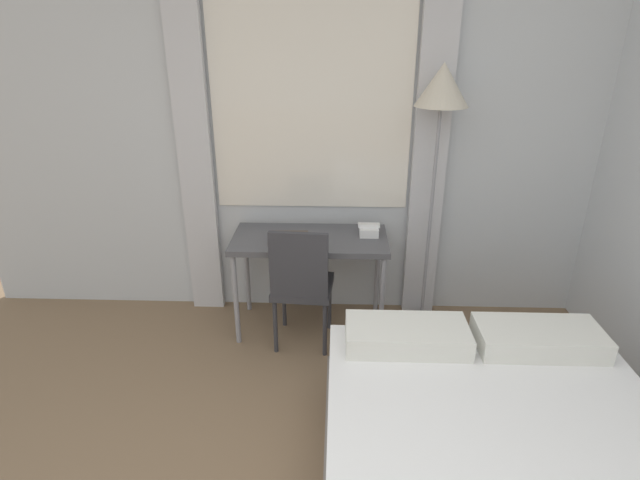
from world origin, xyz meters
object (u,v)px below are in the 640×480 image
(telephone, at_px, (369,230))
(book, at_px, (288,238))
(desk, at_px, (310,246))
(desk_chair, at_px, (301,281))
(standing_lamp, at_px, (441,105))

(telephone, bearing_deg, book, -169.82)
(telephone, distance_m, book, 0.57)
(desk, bearing_deg, desk_chair, -100.20)
(desk, relative_size, standing_lamp, 0.58)
(standing_lamp, bearing_deg, desk_chair, -159.87)
(desk_chair, xyz_separation_m, standing_lamp, (0.89, 0.33, 1.12))
(desk, height_order, desk_chair, desk_chair)
(desk, height_order, standing_lamp, standing_lamp)
(desk_chair, height_order, book, desk_chair)
(standing_lamp, distance_m, telephone, 0.96)
(desk_chair, xyz_separation_m, telephone, (0.46, 0.31, 0.26))
(desk_chair, bearing_deg, desk, 84.08)
(desk, distance_m, desk_chair, 0.30)
(standing_lamp, bearing_deg, book, -173.20)
(telephone, xyz_separation_m, book, (-0.56, -0.10, -0.02))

